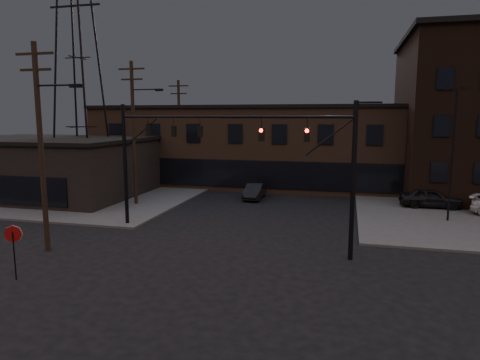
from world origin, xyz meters
name	(u,v)px	position (x,y,z in m)	size (l,w,h in m)	color
ground	(200,280)	(0.00, 0.00, 0.00)	(140.00, 140.00, 0.00)	black
sidewalk_nw	(74,184)	(-22.00, 22.00, 0.07)	(30.00, 30.00, 0.15)	#474744
building_row	(288,147)	(0.00, 28.00, 4.00)	(40.00, 12.00, 8.00)	brown
building_left	(51,169)	(-20.00, 16.00, 2.50)	(16.00, 12.00, 5.00)	black
traffic_signal_near	(330,163)	(5.36, 4.50, 4.93)	(7.12, 0.24, 8.00)	black
traffic_signal_far	(142,151)	(-6.72, 8.00, 5.01)	(7.12, 0.24, 8.00)	black
stop_sign	(13,240)	(-8.00, -1.99, 1.84)	(0.72, 0.33, 2.48)	black
utility_pole_near	(42,143)	(-9.43, 2.00, 5.87)	(3.70, 0.28, 11.00)	black
utility_pole_mid	(134,130)	(-10.44, 14.00, 6.13)	(3.70, 0.28, 11.50)	black
utility_pole_far	(179,130)	(-11.50, 26.00, 5.78)	(2.20, 0.28, 11.00)	black
transmission_tower	(77,58)	(-18.00, 18.00, 12.50)	(7.00, 7.00, 25.00)	black
lot_light_a	(453,142)	(13.00, 14.00, 5.51)	(1.50, 0.28, 9.14)	black
parked_car_lot_a	(430,197)	(12.59, 18.31, 0.93)	(1.85, 4.59, 1.57)	black
car_crossing	(255,191)	(-1.68, 19.11, 0.67)	(1.42, 4.08, 1.34)	black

